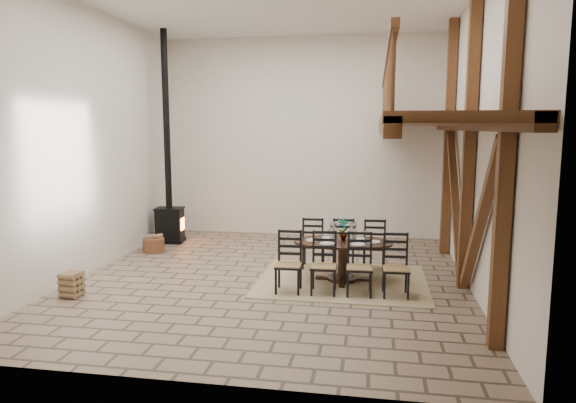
% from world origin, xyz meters
% --- Properties ---
extents(ground, '(8.00, 8.00, 0.00)m').
position_xyz_m(ground, '(0.00, 0.00, 0.00)').
color(ground, '#8A745C').
rests_on(ground, ground).
extents(room_shell, '(7.02, 8.02, 5.01)m').
position_xyz_m(room_shell, '(1.19, 0.00, 3.01)').
color(room_shell, silver).
rests_on(room_shell, ground).
extents(rug, '(3.00, 2.50, 0.02)m').
position_xyz_m(rug, '(1.30, 0.03, 0.01)').
color(rug, tan).
rests_on(rug, ground).
extents(dining_table, '(2.21, 2.05, 1.15)m').
position_xyz_m(dining_table, '(1.30, -0.05, 0.38)').
color(dining_table, black).
rests_on(dining_table, ground).
extents(wood_stove, '(0.71, 0.58, 5.00)m').
position_xyz_m(wood_stove, '(-3.02, 2.52, 1.12)').
color(wood_stove, black).
rests_on(wood_stove, ground).
extents(log_basket, '(0.48, 0.48, 0.39)m').
position_xyz_m(log_basket, '(-3.00, 1.53, 0.17)').
color(log_basket, brown).
rests_on(log_basket, ground).
extents(log_stack, '(0.34, 0.34, 0.42)m').
position_xyz_m(log_stack, '(-3.02, -1.60, 0.21)').
color(log_stack, '#9F7A58').
rests_on(log_stack, ground).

